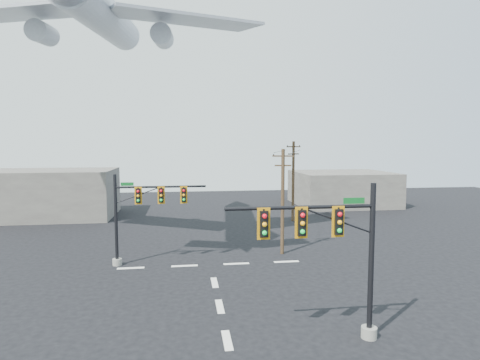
{
  "coord_description": "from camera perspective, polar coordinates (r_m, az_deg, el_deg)",
  "views": [
    {
      "loc": [
        -1.91,
        -18.19,
        9.35
      ],
      "look_at": [
        1.31,
        5.0,
        7.2
      ],
      "focal_mm": 30.0,
      "sensor_mm": 36.0,
      "label": 1
    }
  ],
  "objects": [
    {
      "name": "ground",
      "position": [
        20.54,
        -1.84,
        -21.83
      ],
      "size": [
        120.0,
        120.0,
        0.0
      ],
      "primitive_type": "plane",
      "color": "black",
      "rests_on": "ground"
    },
    {
      "name": "lane_markings",
      "position": [
        25.38,
        -3.17,
        -16.35
      ],
      "size": [
        14.0,
        21.2,
        0.01
      ],
      "color": "white",
      "rests_on": "ground"
    },
    {
      "name": "signal_mast_near",
      "position": [
        19.44,
        13.56,
        -10.11
      ],
      "size": [
        7.35,
        0.83,
        7.51
      ],
      "color": "gray",
      "rests_on": "ground"
    },
    {
      "name": "signal_mast_far",
      "position": [
        31.72,
        -14.15,
        -4.65
      ],
      "size": [
        7.21,
        0.77,
        7.02
      ],
      "color": "gray",
      "rests_on": "ground"
    },
    {
      "name": "utility_pole_a",
      "position": [
        33.83,
        6.08,
        -2.78
      ],
      "size": [
        1.77,
        0.41,
        8.89
      ],
      "rotation": [
        0.0,
        0.0,
        -0.17
      ],
      "color": "#49331F",
      "rests_on": "ground"
    },
    {
      "name": "utility_pole_b",
      "position": [
        48.34,
        7.57,
        0.06
      ],
      "size": [
        1.87,
        0.79,
        9.6
      ],
      "rotation": [
        0.0,
        0.0,
        0.35
      ],
      "color": "#49331F",
      "rests_on": "ground"
    },
    {
      "name": "power_lines",
      "position": [
        40.83,
        7.02,
        4.11
      ],
      "size": [
        6.43,
        13.9,
        0.03
      ],
      "color": "black"
    },
    {
      "name": "airliner",
      "position": [
        39.38,
        -18.83,
        21.08
      ],
      "size": [
        28.17,
        29.59,
        7.7
      ],
      "rotation": [
        0.0,
        -0.1,
        1.53
      ],
      "color": "silver"
    },
    {
      "name": "building_left",
      "position": [
        56.54,
        -26.53,
        -1.76
      ],
      "size": [
        18.0,
        10.0,
        6.0
      ],
      "primitive_type": "cube",
      "color": "slate",
      "rests_on": "ground"
    },
    {
      "name": "building_right",
      "position": [
        63.29,
        14.33,
        -1.14
      ],
      "size": [
        14.0,
        12.0,
        5.0
      ],
      "primitive_type": "cube",
      "color": "slate",
      "rests_on": "ground"
    }
  ]
}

